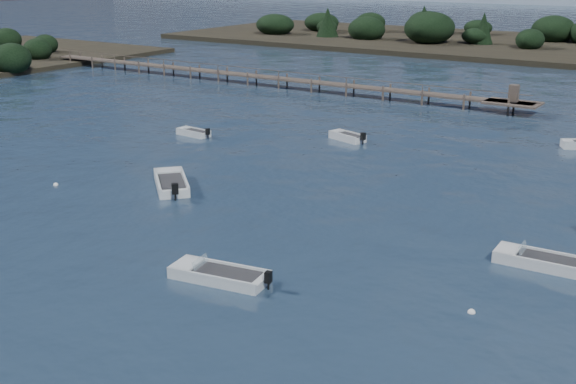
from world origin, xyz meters
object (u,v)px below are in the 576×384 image
Objects in this scene: tender_far_white at (347,138)px; dinghy_mid_white_b at (542,263)px; tender_far_grey at (194,134)px; dinghy_mid_white_a at (219,277)px; dinghy_mid_grey at (171,185)px; jetty at (283,79)px.

tender_far_white reaches higher than dinghy_mid_white_b.
dinghy_mid_white_a is at bearing -47.14° from tender_far_grey.
tender_far_grey is 14.07m from dinghy_mid_grey.
dinghy_mid_white_a is 27.38m from tender_far_white.
dinghy_mid_grey is at bearing -66.91° from jetty.
jetty is (-37.58, 34.27, 0.83)m from dinghy_mid_white_b.
dinghy_mid_white_b is (19.60, -16.66, -0.02)m from tender_far_white.
dinghy_mid_white_b is at bearing -40.38° from tender_far_white.
tender_far_grey is (-19.21, 20.70, 0.00)m from dinghy_mid_white_a.
dinghy_mid_white_a is 50.91m from jetty.
dinghy_mid_white_a is 15.05m from dinghy_mid_white_b.
dinghy_mid_white_a reaches higher than tender_far_grey.
tender_far_white reaches higher than tender_far_grey.
dinghy_mid_grey is at bearing 140.64° from dinghy_mid_white_a.
dinghy_mid_white_a is 0.08× the size of jetty.
jetty is (-17.98, 17.61, 0.82)m from tender_far_white.
dinghy_mid_white_b is at bearing -19.88° from tender_far_grey.
dinghy_mid_white_b reaches higher than tender_far_grey.
tender_far_grey is 0.05× the size of jetty.
tender_far_grey is 32.81m from dinghy_mid_white_b.
dinghy_mid_white_b is 0.07× the size of jetty.
jetty is at bearing 120.63° from dinghy_mid_white_a.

